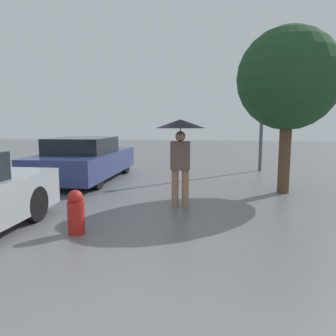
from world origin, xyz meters
The scene contains 5 objects.
pedestrian centered at (-0.15, 4.76, 1.38)m, with size 0.97×0.97×1.76m.
parked_car_farthest centered at (-3.26, 7.54, 0.60)m, with size 1.86×4.40×1.26m.
tree centered at (2.20, 6.44, 2.68)m, with size 2.37×2.37×3.89m.
street_lamp centered at (2.15, 10.11, 2.69)m, with size 0.24×0.24×4.70m.
fire_hydrant centered at (-1.57, 2.93, 0.34)m, with size 0.25×0.25×0.68m.
Camera 1 is at (0.47, -1.68, 1.69)m, focal length 35.00 mm.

